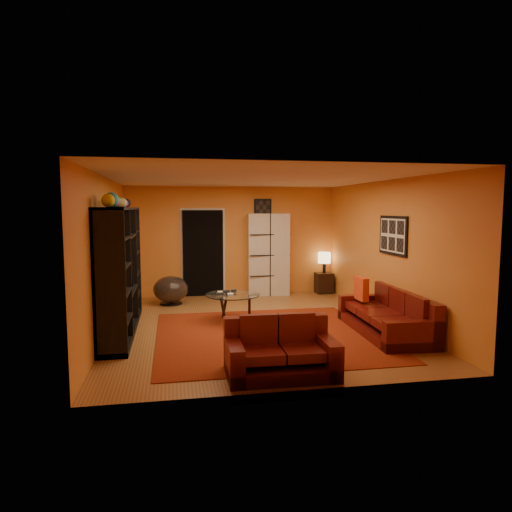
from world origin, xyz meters
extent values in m
plane|color=brown|center=(0.00, 0.00, 0.00)|extent=(6.00, 6.00, 0.00)
plane|color=white|center=(0.00, 0.00, 2.60)|extent=(6.00, 6.00, 0.00)
plane|color=orange|center=(0.00, 3.00, 1.30)|extent=(6.00, 0.00, 6.00)
plane|color=orange|center=(0.00, -3.00, 1.30)|extent=(6.00, 0.00, 6.00)
plane|color=orange|center=(-2.50, 0.00, 1.30)|extent=(0.00, 6.00, 6.00)
plane|color=orange|center=(2.50, 0.00, 1.30)|extent=(0.00, 6.00, 6.00)
cube|color=#611A0B|center=(0.10, -0.70, 0.01)|extent=(3.60, 3.60, 0.01)
cube|color=black|center=(-0.70, 2.96, 1.02)|extent=(0.95, 0.10, 2.04)
cube|color=black|center=(2.48, -0.30, 1.60)|extent=(0.03, 1.00, 0.70)
cube|color=black|center=(0.75, 2.98, 2.05)|extent=(0.42, 0.03, 0.52)
cube|color=black|center=(-2.27, 0.00, 1.05)|extent=(0.45, 3.00, 2.10)
imported|color=black|center=(-2.23, -0.04, 0.98)|extent=(0.89, 0.12, 0.51)
cube|color=#480B09|center=(2.05, -0.93, 0.16)|extent=(0.99, 2.23, 0.32)
cube|color=#480B09|center=(2.41, -0.94, 0.42)|extent=(0.28, 2.20, 0.85)
cube|color=#480B09|center=(2.00, -1.93, 0.31)|extent=(0.90, 0.22, 0.62)
cube|color=#480B09|center=(2.10, 0.08, 0.31)|extent=(0.90, 0.22, 0.62)
cube|color=#480B09|center=(1.98, -1.53, 0.47)|extent=(0.70, 0.62, 0.12)
cube|color=#480B09|center=(2.01, -0.92, 0.47)|extent=(0.70, 0.62, 0.12)
cube|color=#480B09|center=(2.04, -0.31, 0.47)|extent=(0.70, 0.62, 0.12)
cube|color=#480B09|center=(-0.11, -2.50, 0.16)|extent=(1.38, 0.84, 0.32)
cube|color=#480B09|center=(-0.10, -2.18, 0.42)|extent=(1.36, 0.21, 0.85)
cube|color=#480B09|center=(0.48, -2.51, 0.31)|extent=(0.20, 0.82, 0.62)
cube|color=#480B09|center=(-0.70, -2.49, 0.31)|extent=(0.20, 0.82, 0.62)
cube|color=#480B09|center=(0.14, -2.55, 0.47)|extent=(0.49, 0.60, 0.12)
cube|color=#480B09|center=(-0.36, -2.53, 0.47)|extent=(0.49, 0.60, 0.12)
cube|color=red|center=(1.95, -0.18, 0.63)|extent=(0.12, 0.42, 0.42)
cylinder|color=silver|center=(-0.34, 0.34, 0.50)|extent=(1.00, 1.00, 0.02)
cylinder|color=black|center=(-0.03, 0.29, 0.25)|extent=(0.05, 0.05, 0.48)
cylinder|color=black|center=(-0.45, 0.63, 0.25)|extent=(0.05, 0.05, 0.48)
cylinder|color=black|center=(-0.54, 0.11, 0.25)|extent=(0.05, 0.05, 0.48)
cube|color=beige|center=(0.85, 2.80, 0.98)|extent=(1.02, 0.53, 1.96)
cylinder|color=black|center=(-1.47, 2.08, 0.02)|extent=(0.44, 0.44, 0.03)
cylinder|color=black|center=(-1.47, 2.08, 0.10)|extent=(0.06, 0.06, 0.15)
ellipsoid|color=#403838|center=(-1.47, 2.08, 0.33)|extent=(0.76, 0.76, 0.57)
cube|color=black|center=(2.25, 2.75, 0.25)|extent=(0.41, 0.41, 0.50)
cylinder|color=black|center=(2.25, 2.75, 0.62)|extent=(0.08, 0.08, 0.24)
cylinder|color=#ECCC82|center=(2.25, 2.75, 0.88)|extent=(0.31, 0.31, 0.26)
camera|label=1|loc=(-1.42, -7.87, 2.09)|focal=32.00mm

